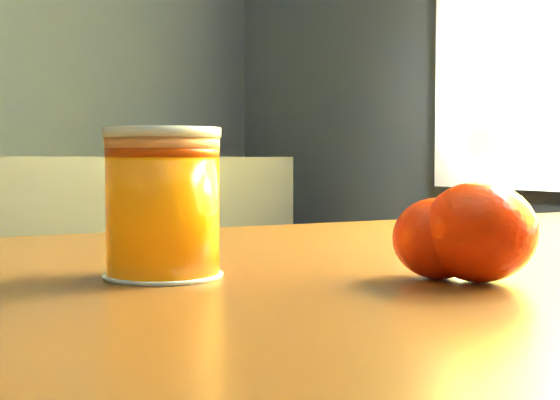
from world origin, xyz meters
TOP-DOWN VIEW (x-y plane):
  - juice_glass at (0.85, 0.08)m, footprint 0.08×0.08m
  - orange_front at (1.02, -0.04)m, footprint 0.08×0.08m
  - orange_back at (1.01, -0.02)m, footprint 0.08×0.08m

SIDE VIEW (x-z plane):
  - orange_back at x=1.01m, z-range 0.81..0.87m
  - orange_front at x=1.02m, z-range 0.81..0.88m
  - juice_glass at x=0.85m, z-range 0.82..0.91m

